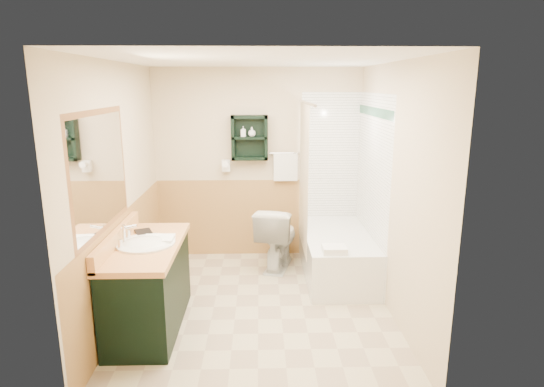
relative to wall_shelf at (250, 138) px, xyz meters
The scene contains 25 objects.
floor 2.09m from the wall_shelf, 85.93° to the right, with size 3.00×3.00×0.00m, color #C1B38D.
back_wall 0.38m from the wall_shelf, 48.99° to the left, with size 2.60×0.04×2.40m, color beige.
left_wall 1.89m from the wall_shelf, 130.97° to the right, with size 0.04×3.00×2.40m, color beige.
right_wall 2.03m from the wall_shelf, 44.70° to the right, with size 0.04×3.00×2.40m, color beige.
ceiling 1.66m from the wall_shelf, 85.93° to the right, with size 2.60×3.00×0.04m, color white.
wainscot_left 2.12m from the wall_shelf, 130.14° to the right, with size 2.98×2.98×1.00m, color tan, non-canonical shape.
wainscot_back 1.06m from the wall_shelf, 38.66° to the left, with size 2.58×2.58×1.00m, color tan, non-canonical shape.
mirror_frame 2.28m from the wall_shelf, 120.90° to the right, with size 1.30×1.30×1.00m, color brown, non-canonical shape.
mirror_glass 2.28m from the wall_shelf, 120.79° to the right, with size 1.20×1.20×0.90m, color white, non-canonical shape.
tile_right 1.61m from the wall_shelf, 25.39° to the right, with size 1.50×1.50×2.10m, color white, non-canonical shape.
tile_back 1.23m from the wall_shelf, ahead, with size 0.95×0.95×2.10m, color white, non-canonical shape.
tile_accent 1.56m from the wall_shelf, 25.55° to the right, with size 1.50×1.50×0.10m, color #154B32, non-canonical shape.
wall_shelf is the anchor object (origin of this frame).
hair_dryer 0.46m from the wall_shelf, behind, with size 0.10×0.24×0.18m, color white, non-canonical shape.
towel_bar 0.49m from the wall_shelf, ahead, with size 0.40×0.06×0.40m, color white, non-canonical shape.
curtain_rod 1.01m from the wall_shelf, 46.11° to the right, with size 0.03×0.03×1.60m, color silver.
shower_curtain 0.89m from the wall_shelf, 37.30° to the right, with size 1.05×1.05×1.70m, color beige, non-canonical shape.
vanity 2.29m from the wall_shelf, 116.91° to the right, with size 0.59×1.27×0.81m, color black.
bathtub 1.77m from the wall_shelf, 31.93° to the right, with size 0.77×1.50×0.51m, color silver.
toilet 1.27m from the wall_shelf, 47.85° to the right, with size 0.43×0.77×0.76m, color silver.
counter_towel 2.01m from the wall_shelf, 115.12° to the right, with size 0.27×0.21×0.04m, color white.
vanity_book 1.93m from the wall_shelf, 125.55° to the right, with size 0.15×0.02×0.20m, color black.
tub_towel 1.83m from the wall_shelf, 55.06° to the right, with size 0.24×0.20×0.07m, color white.
soap_bottle_a 0.09m from the wall_shelf, behind, with size 0.06×0.13×0.06m, color silver.
soap_bottle_b 0.07m from the wall_shelf, ahead, with size 0.09×0.12×0.09m, color silver.
Camera 1 is at (0.03, -4.21, 2.18)m, focal length 30.00 mm.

